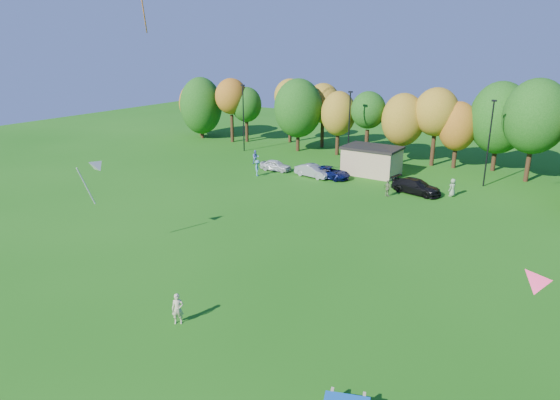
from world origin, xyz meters
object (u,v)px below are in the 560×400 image
Objects in this scene: kite_flyer at (178,309)px; car_a at (276,165)px; car_b at (313,171)px; car_c at (330,173)px; car_d at (416,186)px.

car_a is (-14.24, 30.80, -0.24)m from kite_flyer.
car_b is 1.99m from car_c.
car_d is (11.94, 0.18, 0.04)m from car_b.
car_b is (5.12, -0.06, 0.06)m from car_a.
car_c is at bearing 98.55° from car_d.
kite_flyer is 0.38× the size of car_c.
car_a is 0.81× the size of car_c.
car_d is at bearing 46.29° from kite_flyer.
car_a is 0.88× the size of car_b.
kite_flyer is 31.04m from car_d.
kite_flyer reaches higher than car_c.
car_a is at bearing 96.86° from car_b.
car_c is at bearing -64.01° from car_b.
kite_flyer is at bearing -155.90° from car_b.
kite_flyer is 33.93m from car_a.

